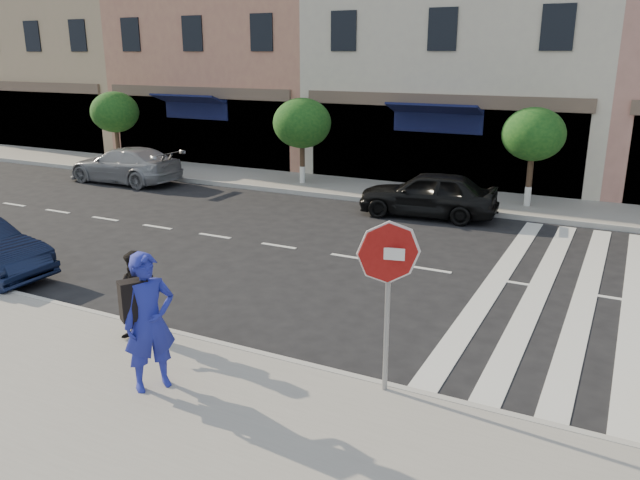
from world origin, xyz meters
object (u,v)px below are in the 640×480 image
at_px(stop_sign, 388,270).
at_px(car_far_mid, 428,194).
at_px(photographer, 149,322).
at_px(car_far_left, 125,165).
at_px(walker, 139,297).

height_order(stop_sign, car_far_mid, stop_sign).
xyz_separation_m(stop_sign, car_far_mid, (-2.63, 10.30, -1.26)).
bearing_deg(photographer, stop_sign, -32.76).
relative_size(car_far_left, car_far_mid, 1.13).
bearing_deg(stop_sign, walker, 171.86).
relative_size(photographer, car_far_mid, 0.49).
height_order(photographer, walker, photographer).
distance_m(walker, car_far_mid, 10.74).
bearing_deg(car_far_left, walker, 44.98).
xyz_separation_m(photographer, car_far_mid, (0.34, 11.70, -0.46)).
relative_size(stop_sign, photographer, 1.24).
bearing_deg(stop_sign, car_far_mid, 91.64).
bearing_deg(photographer, walker, 79.92).
height_order(stop_sign, car_far_left, stop_sign).
bearing_deg(stop_sign, photographer, -167.43).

